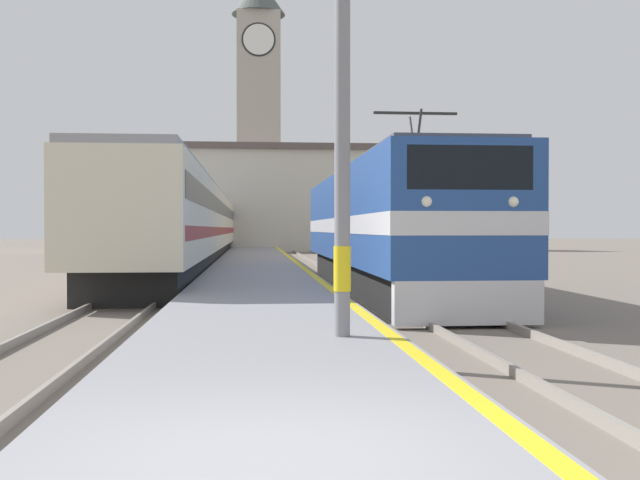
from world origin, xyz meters
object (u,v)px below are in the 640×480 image
Objects in this scene: catenary_mast at (354,13)px; clock_tower at (259,104)px; passenger_train at (198,224)px; locomotive_train at (383,227)px.

catenary_mast is 0.32× the size of clock_tower.
catenary_mast is (4.29, -31.43, 2.61)m from passenger_train.
catenary_mast is (-2.55, -12.34, 2.82)m from locomotive_train.
passenger_train is at bearing 109.70° from locomotive_train.
locomotive_train is 20.28m from passenger_train.
passenger_train is 33.84m from clock_tower.
locomotive_train is at bearing 78.33° from catenary_mast.
locomotive_train is 12.92m from catenary_mast.
catenary_mast is at bearing -82.24° from passenger_train.
locomotive_train reaches higher than passenger_train.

